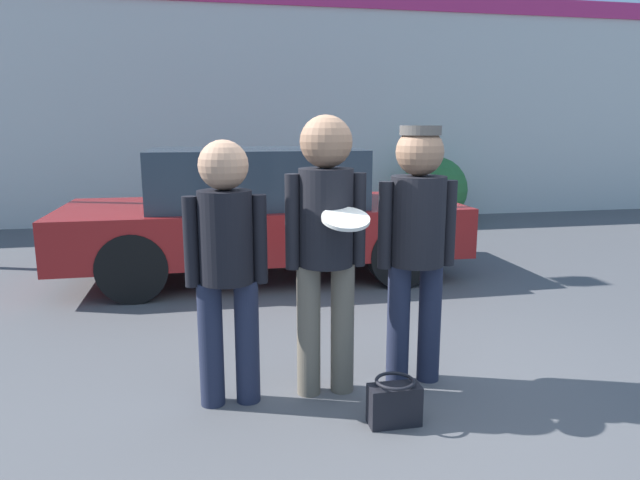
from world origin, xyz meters
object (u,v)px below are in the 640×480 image
(person_right, at_px, (417,232))
(parked_car_near, at_px, (261,212))
(person_middle_with_frisbee, at_px, (326,232))
(handbag, at_px, (394,403))
(shrub, at_px, (434,190))
(person_left, at_px, (226,254))

(person_right, distance_m, parked_car_near, 3.13)
(person_middle_with_frisbee, height_order, person_right, person_middle_with_frisbee)
(person_right, xyz_separation_m, handbag, (-0.31, -0.53, -0.89))
(shrub, xyz_separation_m, handbag, (-2.99, -6.66, -0.45))
(parked_car_near, xyz_separation_m, handbag, (0.41, -3.56, -0.60))
(parked_car_near, xyz_separation_m, shrub, (3.40, 3.11, -0.15))
(handbag, bearing_deg, person_middle_with_frisbee, 122.15)
(parked_car_near, bearing_deg, person_right, -76.68)
(person_left, relative_size, handbag, 5.41)
(person_left, relative_size, shrub, 1.39)
(shrub, bearing_deg, parked_car_near, -137.61)
(person_left, bearing_deg, shrub, 57.80)
(person_middle_with_frisbee, relative_size, parked_car_near, 0.40)
(person_left, bearing_deg, person_middle_with_frisbee, 2.21)
(person_left, relative_size, person_right, 0.95)
(person_middle_with_frisbee, relative_size, shrub, 1.51)
(person_middle_with_frisbee, height_order, handbag, person_middle_with_frisbee)
(person_middle_with_frisbee, xyz_separation_m, person_right, (0.61, 0.04, -0.03))
(shrub, bearing_deg, handbag, -114.19)
(person_right, xyz_separation_m, shrub, (2.69, 6.14, -0.44))
(person_right, distance_m, shrub, 6.72)
(person_left, height_order, person_middle_with_frisbee, person_middle_with_frisbee)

